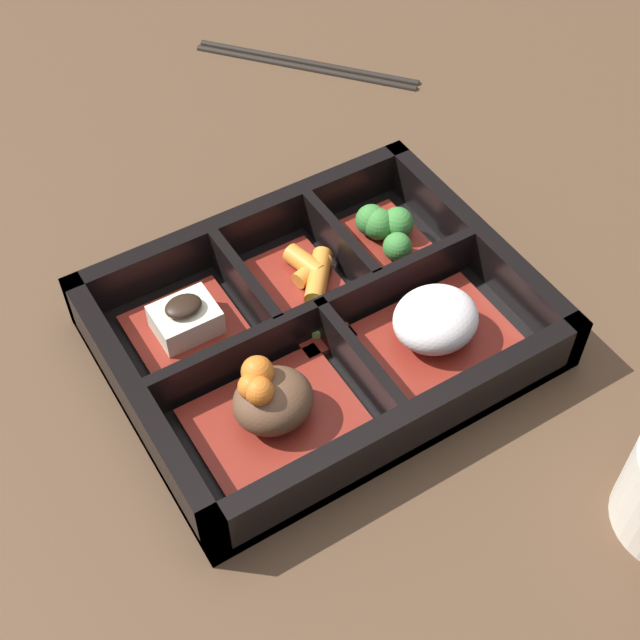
% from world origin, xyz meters
% --- Properties ---
extents(ground_plane, '(3.00, 3.00, 0.00)m').
position_xyz_m(ground_plane, '(0.00, 0.00, 0.00)').
color(ground_plane, '#4C3523').
extents(bento_base, '(0.29, 0.22, 0.01)m').
position_xyz_m(bento_base, '(0.00, 0.00, 0.01)').
color(bento_base, black).
rests_on(bento_base, ground_plane).
extents(bento_rim, '(0.29, 0.22, 0.05)m').
position_xyz_m(bento_rim, '(-0.00, -0.00, 0.02)').
color(bento_rim, black).
rests_on(bento_rim, ground_plane).
extents(bowl_rice, '(0.11, 0.08, 0.04)m').
position_xyz_m(bowl_rice, '(-0.06, 0.05, 0.03)').
color(bowl_rice, maroon).
rests_on(bowl_rice, bento_base).
extents(bowl_stew, '(0.11, 0.08, 0.05)m').
position_xyz_m(bowl_stew, '(0.06, 0.05, 0.03)').
color(bowl_stew, maroon).
rests_on(bowl_stew, bento_base).
extents(bowl_greens, '(0.06, 0.07, 0.03)m').
position_xyz_m(bowl_greens, '(-0.09, -0.05, 0.02)').
color(bowl_greens, maroon).
rests_on(bowl_greens, bento_base).
extents(bowl_carrots, '(0.06, 0.07, 0.02)m').
position_xyz_m(bowl_carrots, '(-0.02, -0.05, 0.02)').
color(bowl_carrots, maroon).
rests_on(bowl_carrots, bento_base).
extents(bowl_tofu, '(0.08, 0.07, 0.03)m').
position_xyz_m(bowl_tofu, '(0.08, -0.05, 0.02)').
color(bowl_tofu, maroon).
rests_on(bowl_tofu, bento_base).
extents(bowl_pickles, '(0.04, 0.04, 0.01)m').
position_xyz_m(bowl_pickles, '(-0.00, -0.00, 0.02)').
color(bowl_pickles, maroon).
rests_on(bowl_pickles, bento_base).
extents(chopsticks, '(0.15, 0.18, 0.01)m').
position_xyz_m(chopsticks, '(-0.17, -0.29, 0.00)').
color(chopsticks, black).
rests_on(chopsticks, ground_plane).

